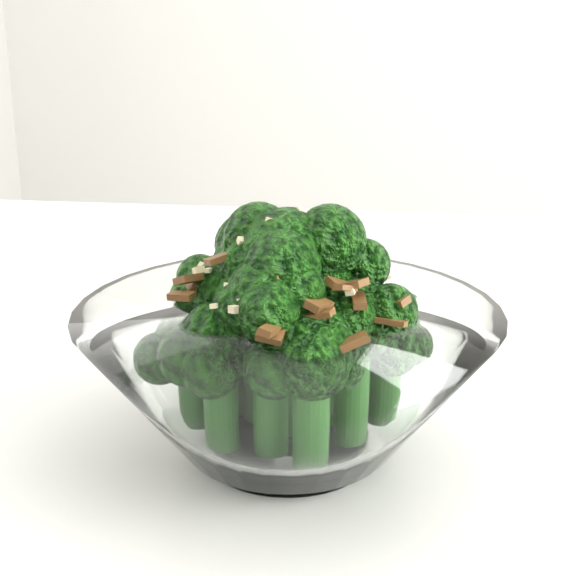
% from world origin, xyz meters
% --- Properties ---
extents(table, '(1.35, 1.05, 0.75)m').
position_xyz_m(table, '(-0.10, -0.07, 0.68)').
color(table, white).
rests_on(table, ground).
extents(broccoli_dish, '(0.19, 0.19, 0.12)m').
position_xyz_m(broccoli_dish, '(-0.12, -0.19, 0.80)').
color(broccoli_dish, white).
rests_on(broccoli_dish, table).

